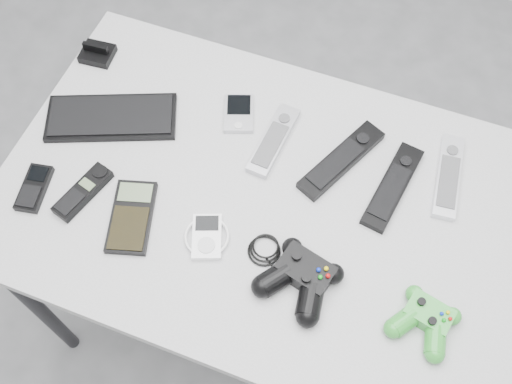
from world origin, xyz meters
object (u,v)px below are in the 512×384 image
(controller_black, at_px, (301,276))
(calculator, at_px, (131,217))
(remote_black_b, at_px, (393,186))
(mp3_player, at_px, (207,237))
(pda_keyboard, at_px, (111,117))
(controller_green, at_px, (426,319))
(pda, at_px, (239,113))
(mobile_phone, at_px, (34,188))
(desk, at_px, (265,212))
(remote_black_a, at_px, (341,160))
(remote_silver_a, at_px, (274,140))
(remote_silver_b, at_px, (448,176))
(cordless_handset, at_px, (83,192))

(controller_black, bearing_deg, calculator, -166.85)
(remote_black_b, relative_size, mp3_player, 2.24)
(pda_keyboard, distance_m, controller_black, 0.56)
(mp3_player, distance_m, controller_green, 0.45)
(pda, relative_size, controller_green, 0.79)
(controller_green, bearing_deg, mp3_player, -169.21)
(pda, distance_m, mobile_phone, 0.47)
(desk, distance_m, remote_black_a, 0.20)
(remote_silver_a, relative_size, remote_black_b, 0.87)
(controller_green, bearing_deg, mobile_phone, -166.54)
(desk, height_order, remote_black_b, remote_black_b)
(pda, bearing_deg, remote_silver_a, -42.75)
(remote_silver_b, xyz_separation_m, calculator, (-0.58, -0.32, -0.00))
(mobile_phone, xyz_separation_m, controller_green, (0.83, 0.01, 0.01))
(remote_black_a, xyz_separation_m, controller_green, (0.25, -0.28, 0.01))
(remote_black_b, xyz_separation_m, remote_silver_b, (0.10, 0.07, -0.00))
(remote_black_b, relative_size, remote_silver_b, 1.07)
(pda_keyboard, bearing_deg, mp3_player, -54.01)
(mobile_phone, bearing_deg, remote_black_a, 15.94)
(mobile_phone, distance_m, calculator, 0.22)
(controller_green, bearing_deg, controller_black, -166.32)
(remote_silver_b, bearing_deg, cordless_handset, -162.20)
(cordless_handset, relative_size, controller_green, 1.10)
(remote_silver_b, relative_size, cordless_handset, 1.45)
(remote_black_a, xyz_separation_m, controller_black, (0.01, -0.29, 0.01))
(calculator, bearing_deg, mobile_phone, 166.58)
(desk, distance_m, mp3_player, 0.17)
(remote_silver_a, bearing_deg, remote_black_a, 5.25)
(pda_keyboard, bearing_deg, remote_silver_b, -13.40)
(calculator, bearing_deg, remote_silver_b, 12.32)
(pda_keyboard, height_order, remote_black_b, remote_black_b)
(pda_keyboard, bearing_deg, cordless_handset, -102.36)
(remote_silver_b, height_order, calculator, remote_silver_b)
(remote_silver_a, height_order, remote_black_a, remote_black_a)
(cordless_handset, distance_m, calculator, 0.12)
(remote_black_a, height_order, controller_black, controller_black)
(remote_black_b, height_order, remote_silver_b, same)
(pda, bearing_deg, desk, -74.15)
(remote_silver_b, height_order, controller_black, controller_black)
(remote_silver_a, xyz_separation_m, calculator, (-0.21, -0.28, -0.00))
(desk, distance_m, pda, 0.23)
(remote_black_b, bearing_deg, mobile_phone, -150.05)
(pda_keyboard, bearing_deg, remote_black_a, -14.18)
(pda_keyboard, xyz_separation_m, mobile_phone, (-0.07, -0.22, 0.00))
(remote_silver_a, xyz_separation_m, remote_silver_b, (0.38, 0.05, -0.00))
(calculator, relative_size, controller_black, 0.66)
(controller_black, bearing_deg, mobile_phone, -165.30)
(remote_black_b, distance_m, controller_black, 0.29)
(desk, relative_size, remote_silver_a, 5.90)
(pda_keyboard, distance_m, cordless_handset, 0.20)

